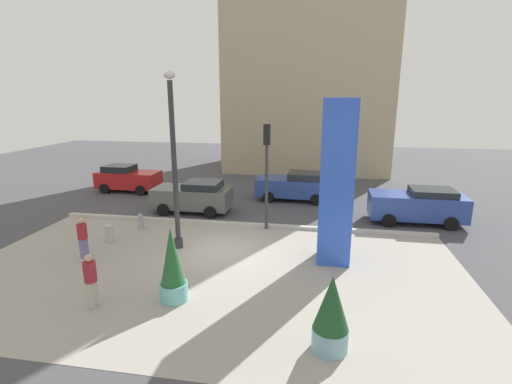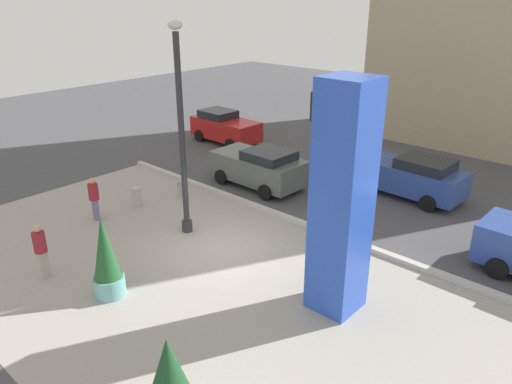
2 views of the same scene
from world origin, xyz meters
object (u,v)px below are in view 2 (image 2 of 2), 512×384
Objects in this scene: lamp_post at (182,137)px; potted_plant_curbside at (106,260)px; car_intersection at (259,167)px; fire_hydrant at (181,188)px; car_passing_lane at (225,127)px; concrete_bollard at (136,197)px; potted_plant_mid_plaza at (170,382)px; pedestrian_by_curb at (41,248)px; traffic_light_corner at (315,142)px; pedestrian_crossing at (94,197)px; car_curb_east at (410,176)px; art_pillar_blue at (342,202)px.

potted_plant_curbside is at bearing -71.00° from lamp_post.
potted_plant_curbside is at bearing -75.17° from car_intersection.
potted_plant_curbside is 3.14× the size of fire_hydrant.
concrete_bollard is at bearing -66.89° from car_passing_lane.
potted_plant_curbside reaches higher than concrete_bollard.
lamp_post is at bearing 137.53° from potted_plant_mid_plaza.
car_intersection is (2.15, 4.75, 0.48)m from concrete_bollard.
fire_hydrant is 0.45× the size of pedestrian_by_curb.
fire_hydrant is 6.55m from traffic_light_corner.
potted_plant_curbside is 1.46× the size of pedestrian_crossing.
car_passing_lane reaches higher than car_curb_east.
car_intersection is 6.83m from pedestrian_crossing.
art_pillar_blue reaches higher than traffic_light_corner.
car_curb_east is at bearing 32.10° from car_intersection.
fire_hydrant is at bearing -117.83° from car_intersection.
potted_plant_mid_plaza is (4.65, -1.57, -0.10)m from potted_plant_curbside.
pedestrian_by_curb is at bearing -100.41° from lamp_post.
potted_plant_curbside is 3.14× the size of concrete_bollard.
potted_plant_curbside reaches higher than fire_hydrant.
potted_plant_curbside is 4.90m from potted_plant_mid_plaza.
traffic_light_corner is at bearing 22.94° from concrete_bollard.
potted_plant_mid_plaza reaches higher than car_curb_east.
fire_hydrant is at bearing 124.11° from potted_plant_curbside.
potted_plant_curbside is at bearing -56.99° from car_passing_lane.
art_pillar_blue reaches higher than car_intersection.
potted_plant_mid_plaza is (6.00, -5.49, -2.41)m from lamp_post.
lamp_post reaches higher than car_curb_east.
potted_plant_curbside is 0.57× the size of car_intersection.
potted_plant_curbside is 1.19× the size of potted_plant_mid_plaza.
pedestrian_by_curb is 3.85m from pedestrian_crossing.
car_intersection is at bearing 65.66° from concrete_bollard.
traffic_light_corner is at bearing -100.56° from car_curb_east.
fire_hydrant is (-2.56, 1.85, -3.02)m from lamp_post.
pedestrian_by_curb is at bearing -75.42° from fire_hydrant.
concrete_bollard is at bearing 115.29° from pedestrian_by_curb.
traffic_light_corner reaches higher than concrete_bollard.
pedestrian_by_curb is (-7.07, -4.49, -2.08)m from art_pillar_blue.
pedestrian_by_curb is (2.26, -4.79, 0.55)m from concrete_bollard.
art_pillar_blue is at bearing 8.52° from pedestrian_crossing.
art_pillar_blue is 3.60× the size of pedestrian_by_curb.
lamp_post is at bearing -139.20° from traffic_light_corner.
concrete_bollard is (-0.56, -1.75, 0.01)m from fire_hydrant.
pedestrian_by_curb is at bearing -66.09° from car_passing_lane.
car_passing_lane is (-6.67, 8.43, -2.53)m from lamp_post.
pedestrian_by_curb is at bearing 173.30° from potted_plant_mid_plaza.
concrete_bollard is (-3.12, 0.11, -3.01)m from lamp_post.
pedestrian_by_curb is at bearing -89.31° from car_intersection.
potted_plant_curbside reaches higher than potted_plant_mid_plaza.
potted_plant_curbside reaches higher than pedestrian_by_curb.
fire_hydrant is (-3.91, 5.77, -0.71)m from potted_plant_curbside.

